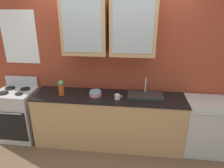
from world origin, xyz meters
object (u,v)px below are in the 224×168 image
at_px(sink_faucet, 145,95).
at_px(vase, 61,87).
at_px(cup_near_sink, 117,97).
at_px(dishwasher, 203,126).
at_px(bowl_stack, 95,93).
at_px(stove_range, 19,114).

height_order(sink_faucet, vase, sink_faucet).
relative_size(sink_faucet, cup_near_sink, 4.91).
distance_m(cup_near_sink, dishwasher, 1.44).
xyz_separation_m(vase, dishwasher, (2.25, 0.04, -0.57)).
bearing_deg(bowl_stack, dishwasher, 0.14).
distance_m(bowl_stack, vase, 0.55).
distance_m(sink_faucet, dishwasher, 1.04).
height_order(stove_range, vase, vase).
distance_m(bowl_stack, dishwasher, 1.78).
height_order(vase, dishwasher, vase).
bearing_deg(dishwasher, vase, -179.02).
xyz_separation_m(stove_range, cup_near_sink, (1.74, -0.09, 0.47)).
relative_size(stove_range, vase, 4.24).
xyz_separation_m(stove_range, vase, (0.84, -0.04, 0.57)).
height_order(bowl_stack, dishwasher, bowl_stack).
bearing_deg(sink_faucet, vase, -175.53).
distance_m(bowl_stack, cup_near_sink, 0.37).
xyz_separation_m(sink_faucet, dishwasher, (0.92, -0.07, -0.46)).
distance_m(stove_range, dishwasher, 3.09).
distance_m(sink_faucet, bowl_stack, 0.79).
height_order(sink_faucet, dishwasher, sink_faucet).
xyz_separation_m(bowl_stack, vase, (-0.54, -0.03, 0.09)).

